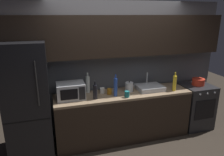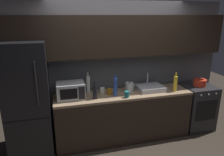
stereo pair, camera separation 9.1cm
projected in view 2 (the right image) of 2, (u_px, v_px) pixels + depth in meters
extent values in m
cube|color=slate|center=(117.00, 69.00, 4.06)|extent=(4.20, 0.10, 2.50)
cube|color=#4C4F54|center=(118.00, 72.00, 4.02)|extent=(4.20, 0.01, 0.60)
cube|color=black|center=(121.00, 36.00, 3.67)|extent=(3.87, 0.34, 0.70)
cube|color=black|center=(123.00, 117.00, 3.93)|extent=(2.46, 0.60, 0.86)
cube|color=#8C7256|center=(124.00, 94.00, 3.80)|extent=(2.46, 0.60, 0.04)
cube|color=black|center=(28.00, 100.00, 3.38)|extent=(0.68, 0.66, 1.88)
cube|color=black|center=(27.00, 120.00, 3.13)|extent=(0.67, 0.00, 0.01)
cylinder|color=#333333|center=(36.00, 83.00, 2.99)|extent=(0.02, 0.02, 0.66)
cube|color=#232326|center=(196.00, 106.00, 4.32)|extent=(0.60, 0.60, 0.90)
cube|color=black|center=(206.00, 111.00, 4.02)|extent=(0.45, 0.01, 0.40)
cylinder|color=#B2B2B7|center=(201.00, 95.00, 3.88)|extent=(0.03, 0.02, 0.03)
cylinder|color=#B2B2B7|center=(209.00, 95.00, 3.92)|extent=(0.03, 0.02, 0.03)
cylinder|color=#B2B2B7|center=(216.00, 94.00, 3.96)|extent=(0.03, 0.02, 0.03)
cube|color=#A8AAAF|center=(71.00, 90.00, 3.54)|extent=(0.46, 0.34, 0.27)
cube|color=black|center=(69.00, 94.00, 3.37)|extent=(0.28, 0.01, 0.18)
cube|color=black|center=(82.00, 93.00, 3.42)|extent=(0.10, 0.01, 0.22)
cube|color=#ADAFB5|center=(150.00, 88.00, 3.94)|extent=(0.48, 0.38, 0.08)
cylinder|color=silver|center=(148.00, 78.00, 4.02)|extent=(0.02, 0.02, 0.22)
cylinder|color=#B7BABF|center=(129.00, 87.00, 3.85)|extent=(0.15, 0.15, 0.17)
sphere|color=black|center=(129.00, 82.00, 3.82)|extent=(0.02, 0.02, 0.02)
cone|color=#B7BABF|center=(134.00, 85.00, 3.86)|extent=(0.03, 0.03, 0.05)
cylinder|color=silver|center=(88.00, 84.00, 3.80)|extent=(0.07, 0.07, 0.30)
cylinder|color=silver|center=(88.00, 74.00, 3.75)|extent=(0.03, 0.03, 0.07)
cylinder|color=gold|center=(175.00, 84.00, 3.86)|extent=(0.07, 0.07, 0.28)
cylinder|color=gold|center=(176.00, 75.00, 3.80)|extent=(0.03, 0.03, 0.07)
cylinder|color=black|center=(95.00, 92.00, 3.51)|extent=(0.07, 0.07, 0.24)
cylinder|color=black|center=(95.00, 83.00, 3.46)|extent=(0.03, 0.03, 0.07)
cylinder|color=#234299|center=(115.00, 87.00, 3.62)|extent=(0.06, 0.06, 0.32)
cylinder|color=#234299|center=(115.00, 76.00, 3.56)|extent=(0.02, 0.02, 0.07)
cylinder|color=#19666B|center=(127.00, 94.00, 3.59)|extent=(0.08, 0.08, 0.11)
cylinder|color=#B27019|center=(109.00, 91.00, 3.73)|extent=(0.08, 0.08, 0.10)
cylinder|color=silver|center=(102.00, 90.00, 3.79)|extent=(0.08, 0.08, 0.10)
cylinder|color=red|center=(200.00, 83.00, 4.17)|extent=(0.24, 0.24, 0.11)
cylinder|color=red|center=(200.00, 80.00, 4.15)|extent=(0.25, 0.25, 0.02)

